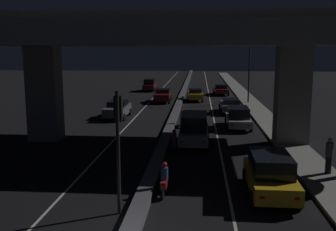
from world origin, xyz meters
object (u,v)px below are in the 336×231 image
(car_silver_third, at_px, (238,117))
(motorcycle_white_filtering_far, at_px, (182,120))
(car_grey_fourth, at_px, (230,105))
(motorcycle_red_filtering_near, at_px, (164,181))
(car_taxi_yellow_fifth, at_px, (195,94))
(car_dark_red_second_oncoming, at_px, (163,95))
(car_dark_red_sixth, at_px, (221,90))
(motorcycle_blue_filtering_mid, at_px, (174,143))
(car_dark_red_third_oncoming, at_px, (150,85))
(pedestrian_on_sidewalk, at_px, (329,156))
(car_taxi_yellow_lead, at_px, (270,174))
(car_silver_second, at_px, (194,128))
(street_lamp, at_px, (246,64))
(traffic_light_left_of_median, at_px, (118,131))
(car_grey_lead_oncoming, at_px, (117,109))

(car_silver_third, bearing_deg, motorcycle_white_filtering_far, 90.41)
(car_grey_fourth, bearing_deg, motorcycle_white_filtering_far, 148.60)
(motorcycle_red_filtering_near, relative_size, motorcycle_white_filtering_far, 0.98)
(motorcycle_red_filtering_near, bearing_deg, car_taxi_yellow_fifth, 1.56)
(car_silver_third, relative_size, car_dark_red_second_oncoming, 1.01)
(car_taxi_yellow_fifth, bearing_deg, car_grey_fourth, -159.83)
(car_grey_fourth, xyz_separation_m, car_dark_red_sixth, (-0.12, 15.36, -0.05))
(car_dark_red_second_oncoming, relative_size, motorcycle_red_filtering_near, 2.55)
(motorcycle_red_filtering_near, distance_m, motorcycle_blue_filtering_mid, 6.96)
(car_silver_third, distance_m, car_taxi_yellow_fifth, 16.55)
(car_grey_fourth, xyz_separation_m, car_dark_red_third_oncoming, (-10.46, 19.32, 0.17))
(motorcycle_white_filtering_far, bearing_deg, pedestrian_on_sidewalk, -146.71)
(car_taxi_yellow_lead, distance_m, car_grey_fourth, 22.23)
(car_silver_second, relative_size, motorcycle_blue_filtering_mid, 2.43)
(car_taxi_yellow_lead, distance_m, car_dark_red_sixth, 37.59)
(car_silver_second, xyz_separation_m, car_dark_red_third_oncoming, (-7.08, 32.66, -0.15))
(motorcycle_red_filtering_near, relative_size, pedestrian_on_sidewalk, 0.99)
(car_dark_red_third_oncoming, distance_m, motorcycle_blue_filtering_mid, 35.38)
(car_silver_third, bearing_deg, street_lamp, -7.96)
(car_taxi_yellow_fifth, xyz_separation_m, pedestrian_on_sidewalk, (6.93, -27.99, 0.27))
(car_silver_second, relative_size, pedestrian_on_sidewalk, 2.54)
(motorcycle_white_filtering_far, bearing_deg, traffic_light_left_of_median, 174.45)
(car_silver_third, height_order, pedestrian_on_sidewalk, pedestrian_on_sidewalk)
(car_grey_lead_oncoming, relative_size, car_dark_red_second_oncoming, 1.01)
(car_silver_second, height_order, motorcycle_red_filtering_near, car_silver_second)
(car_grey_lead_oncoming, height_order, motorcycle_blue_filtering_mid, car_grey_lead_oncoming)
(motorcycle_blue_filtering_mid, bearing_deg, pedestrian_on_sidewalk, -114.63)
(motorcycle_red_filtering_near, xyz_separation_m, motorcycle_blue_filtering_mid, (-0.03, 6.96, -0.01))
(car_silver_second, relative_size, car_grey_fourth, 1.03)
(car_grey_fourth, bearing_deg, car_silver_second, 164.69)
(car_taxi_yellow_fifth, xyz_separation_m, car_grey_lead_oncoming, (-6.94, -12.35, 0.02))
(car_grey_fourth, xyz_separation_m, car_taxi_yellow_fifth, (-3.57, 8.60, 0.03))
(street_lamp, relative_size, motorcycle_white_filtering_far, 4.21)
(car_taxi_yellow_lead, bearing_deg, motorcycle_blue_filtering_mid, 35.19)
(car_taxi_yellow_lead, distance_m, car_silver_third, 14.68)
(car_taxi_yellow_lead, xyz_separation_m, motorcycle_red_filtering_near, (-4.54, -0.30, -0.32))
(car_silver_third, height_order, motorcycle_red_filtering_near, car_silver_third)
(car_silver_second, height_order, motorcycle_white_filtering_far, car_silver_second)
(car_silver_second, height_order, car_grey_lead_oncoming, car_silver_second)
(car_silver_second, bearing_deg, car_dark_red_sixth, -5.62)
(motorcycle_red_filtering_near, bearing_deg, pedestrian_on_sidewalk, -64.94)
(car_dark_red_sixth, bearing_deg, car_dark_red_second_oncoming, 136.43)
(car_grey_lead_oncoming, bearing_deg, car_taxi_yellow_fifth, 150.79)
(pedestrian_on_sidewalk, bearing_deg, car_taxi_yellow_lead, -139.65)
(car_dark_red_sixth, height_order, motorcycle_red_filtering_near, motorcycle_red_filtering_near)
(car_dark_red_sixth, relative_size, motorcycle_white_filtering_far, 2.44)
(car_silver_second, distance_m, motorcycle_red_filtering_near, 9.27)
(car_dark_red_sixth, distance_m, car_grey_lead_oncoming, 21.76)
(car_silver_second, height_order, car_dark_red_third_oncoming, car_silver_second)
(traffic_light_left_of_median, xyz_separation_m, car_taxi_yellow_fifth, (2.50, 33.17, -2.46))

